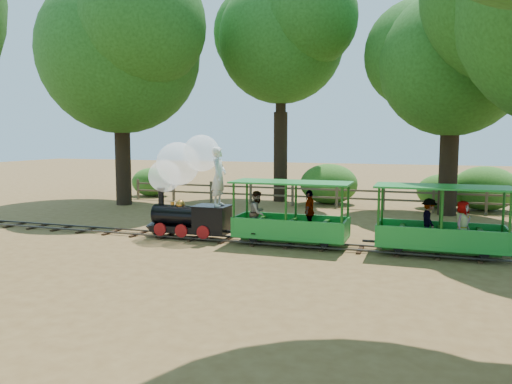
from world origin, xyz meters
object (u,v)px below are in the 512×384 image
(fence, at_px, (314,194))
(locomotive, at_px, (186,179))
(carriage_front, at_px, (287,219))
(carriage_rear, at_px, (441,227))

(fence, bearing_deg, locomotive, -106.46)
(locomotive, bearing_deg, carriage_front, -1.62)
(locomotive, height_order, carriage_rear, locomotive)
(locomotive, height_order, fence, locomotive)
(carriage_front, xyz_separation_m, fence, (-0.92, 8.02, -0.20))
(locomotive, height_order, carriage_front, locomotive)
(locomotive, xyz_separation_m, fence, (2.34, 7.93, -1.24))
(locomotive, bearing_deg, carriage_rear, -0.30)
(carriage_rear, relative_size, fence, 0.19)
(locomotive, xyz_separation_m, carriage_front, (3.26, -0.09, -1.04))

